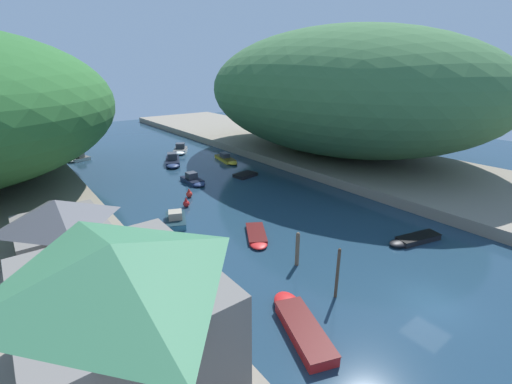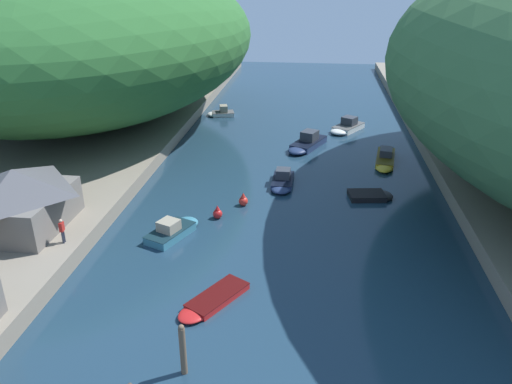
% 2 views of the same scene
% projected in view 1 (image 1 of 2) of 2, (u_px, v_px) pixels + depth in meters
% --- Properties ---
extents(water_surface, '(130.00, 130.00, 0.00)m').
position_uv_depth(water_surface, '(204.00, 185.00, 44.69)').
color(water_surface, '#1E384C').
rests_on(water_surface, ground).
extents(right_bank, '(22.00, 120.00, 1.20)m').
position_uv_depth(right_bank, '(328.00, 154.00, 58.16)').
color(right_bank, gray).
rests_on(right_bank, ground).
extents(hillside_right, '(36.10, 50.54, 19.42)m').
position_uv_depth(hillside_right, '(340.00, 91.00, 54.73)').
color(hillside_right, '#3D6B3D').
rests_on(hillside_right, right_bank).
extents(waterfront_building, '(8.35, 10.12, 6.36)m').
position_uv_depth(waterfront_building, '(120.00, 305.00, 15.30)').
color(waterfront_building, slate).
rests_on(waterfront_building, left_bank).
extents(boathouse_shed, '(6.39, 7.33, 4.23)m').
position_uv_depth(boathouse_shed, '(60.00, 225.00, 25.54)').
color(boathouse_shed, slate).
rests_on(boathouse_shed, left_bank).
extents(boat_moored_right, '(3.80, 2.70, 1.36)m').
position_uv_depth(boat_moored_right, '(78.00, 158.00, 56.22)').
color(boat_moored_right, white).
rests_on(boat_moored_right, water_surface).
extents(boat_white_cruiser, '(3.91, 5.02, 0.40)m').
position_uv_depth(boat_white_cruiser, '(257.00, 237.00, 30.67)').
color(boat_white_cruiser, red).
rests_on(boat_white_cruiser, water_surface).
extents(boat_near_quay, '(4.58, 5.59, 1.58)m').
position_uv_depth(boat_near_quay, '(180.00, 150.00, 61.67)').
color(boat_near_quay, white).
rests_on(boat_near_quay, water_surface).
extents(boat_small_dinghy, '(1.87, 4.63, 1.37)m').
position_uv_depth(boat_small_dinghy, '(194.00, 180.00, 45.28)').
color(boat_small_dinghy, navy).
rests_on(boat_small_dinghy, water_surface).
extents(boat_mid_channel, '(3.49, 4.96, 1.35)m').
position_uv_depth(boat_mid_channel, '(176.00, 218.00, 33.97)').
color(boat_mid_channel, teal).
rests_on(boat_mid_channel, water_surface).
extents(boat_navy_launch, '(2.63, 6.68, 1.25)m').
position_uv_depth(boat_navy_launch, '(227.00, 159.00, 55.90)').
color(boat_navy_launch, gold).
rests_on(boat_navy_launch, water_surface).
extents(boat_open_rowboat, '(3.77, 6.51, 0.70)m').
position_uv_depth(boat_open_rowboat, '(299.00, 322.00, 20.17)').
color(boat_open_rowboat, red).
rests_on(boat_open_rowboat, water_surface).
extents(boat_far_right_bank, '(3.92, 2.49, 0.45)m').
position_uv_depth(boat_far_right_bank, '(247.00, 174.00, 48.44)').
color(boat_far_right_bank, black).
rests_on(boat_far_right_bank, water_surface).
extents(boat_red_skiff, '(4.47, 6.62, 1.70)m').
position_uv_depth(boat_red_skiff, '(173.00, 161.00, 54.05)').
color(boat_red_skiff, navy).
rests_on(boat_red_skiff, water_surface).
extents(boat_yellow_tender, '(5.40, 2.57, 0.52)m').
position_uv_depth(boat_yellow_tender, '(413.00, 240.00, 29.99)').
color(boat_yellow_tender, black).
rests_on(boat_yellow_tender, water_surface).
extents(mooring_post_nearest, '(0.21, 0.21, 3.68)m').
position_uv_depth(mooring_post_nearest, '(337.00, 273.00, 22.32)').
color(mooring_post_nearest, '#4C3D2D').
rests_on(mooring_post_nearest, water_surface).
extents(mooring_post_second, '(0.31, 0.31, 2.81)m').
position_uv_depth(mooring_post_second, '(297.00, 249.00, 26.19)').
color(mooring_post_second, brown).
rests_on(mooring_post_second, water_surface).
extents(channel_buoy_near, '(0.73, 0.73, 1.09)m').
position_uv_depth(channel_buoy_near, '(186.00, 203.00, 37.61)').
color(channel_buoy_near, red).
rests_on(channel_buoy_near, water_surface).
extents(channel_buoy_far, '(0.74, 0.74, 1.12)m').
position_uv_depth(channel_buoy_far, '(189.00, 194.00, 40.39)').
color(channel_buoy_far, red).
rests_on(channel_buoy_far, water_surface).
extents(person_on_quay, '(0.24, 0.39, 1.69)m').
position_uv_depth(person_on_quay, '(123.00, 234.00, 26.84)').
color(person_on_quay, '#282D3D').
rests_on(person_on_quay, left_bank).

